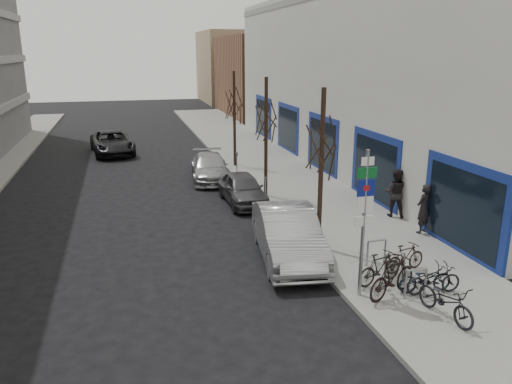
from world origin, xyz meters
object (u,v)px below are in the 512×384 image
parked_car_mid (243,189)px  lane_car (112,143)px  parked_car_back (210,167)px  bike_mid_inner (380,268)px  bike_rack (395,263)px  highway_sign_pole (364,215)px  bike_near_left (446,298)px  pedestrian_near (423,209)px  tree_near (322,132)px  bike_mid_curb (425,276)px  meter_back (237,162)px  tree_mid (266,109)px  parked_car_front (288,234)px  bike_near_right (392,277)px  meter_front (312,232)px  bike_far_curb (434,277)px  pedestrian_far (396,192)px  tree_far (234,97)px  meter_mid (265,188)px  bike_far_inner (405,257)px

parked_car_mid → lane_car: 14.22m
parked_car_back → bike_mid_inner: bearing=-73.4°
bike_rack → lane_car: lane_car is taller
highway_sign_pole → bike_rack: highway_sign_pole is taller
bike_near_left → pedestrian_near: size_ratio=0.99×
tree_near → bike_mid_curb: tree_near is taller
meter_back → bike_near_left: 15.77m
tree_mid → parked_car_front: tree_mid is taller
bike_near_right → bike_near_left: bearing=-176.3°
highway_sign_pole → parked_car_front: size_ratio=0.82×
lane_car → meter_front: bearing=-78.8°
highway_sign_pole → bike_far_curb: size_ratio=2.63×
meter_front → pedestrian_far: 5.44m
tree_far → meter_mid: (-0.45, -8.00, -3.19)m
bike_far_curb → parked_car_front: size_ratio=0.31×
parked_car_front → lane_car: size_ratio=0.95×
tree_mid → parked_car_front: 7.63m
tree_mid → tree_far: (0.00, 6.50, 0.00)m
pedestrian_near → parked_car_front: bearing=-20.7°
tree_near → bike_near_left: 6.32m
lane_car → parked_car_mid: bearing=-73.4°
highway_sign_pole → bike_far_inner: highway_sign_pole is taller
meter_mid → pedestrian_far: (4.65, -2.68, 0.22)m
bike_near_left → parked_car_front: (-2.52, 4.87, 0.13)m
bike_far_inner → meter_front: bearing=35.7°
tree_mid → meter_mid: bearing=-106.7°
bike_near_left → bike_mid_curb: bearing=67.4°
parked_car_front → parked_car_back: parked_car_front is taller
parked_car_front → meter_mid: bearing=89.3°
tree_mid → tree_far: same height
meter_mid → parked_car_front: bearing=-98.1°
meter_mid → bike_near_right: (1.06, -8.80, -0.19)m
bike_far_inner → meter_mid: bearing=3.6°
bike_near_right → bike_mid_curb: 1.02m
bike_mid_inner → pedestrian_far: pedestrian_far is taller
tree_mid → parked_car_mid: 3.65m
meter_mid → pedestrian_far: 5.37m
bike_far_curb → tree_mid: bearing=12.5°
meter_mid → bike_mid_inner: bearing=-82.1°
tree_mid → meter_back: tree_mid is taller
bike_mid_curb → tree_mid: bearing=13.1°
bike_far_inner → bike_rack: bearing=112.2°
tree_mid → meter_back: size_ratio=4.33×
parked_car_mid → bike_mid_curb: bearing=-75.6°
tree_far → bike_mid_inner: 16.40m
bike_near_right → parked_car_mid: parked_car_mid is taller
tree_near → bike_mid_curb: size_ratio=3.56×
meter_front → meter_back: same height
parked_car_mid → tree_near: bearing=-80.3°
meter_mid → highway_sign_pole: bearing=-88.3°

